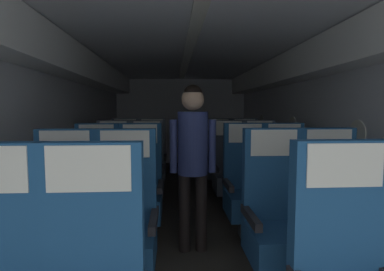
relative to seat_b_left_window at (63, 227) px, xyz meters
The scene contains 19 objects.
ground 1.83m from the seat_b_left_window, 55.30° to the left, with size 3.47×8.24×0.02m, color #3D3833.
fuselage_shell 2.24m from the seat_b_left_window, 59.56° to the left, with size 3.35×7.89×2.17m.
seat_b_left_window is the anchor object (origin of this frame).
seat_b_left_aisle 0.44m from the seat_b_left_window, ahead, with size 0.48×0.50×1.20m.
seat_b_right_aisle 2.00m from the seat_b_left_window, ahead, with size 0.48×0.50×1.20m.
seat_b_right_window 1.56m from the seat_b_left_window, ahead, with size 0.48×0.50×1.20m.
seat_c_left_window 0.92m from the seat_b_left_window, 90.32° to the left, with size 0.48×0.50×1.20m.
seat_c_left_aisle 1.02m from the seat_b_left_window, 64.16° to the left, with size 0.48×0.50×1.20m.
seat_c_right_aisle 2.20m from the seat_b_left_window, 24.76° to the left, with size 0.48×0.50×1.20m.
seat_c_right_window 1.82m from the seat_b_left_window, 30.60° to the left, with size 0.48×0.50×1.20m.
seat_d_left_window 1.85m from the seat_b_left_window, 90.48° to the left, with size 0.48×0.50×1.20m.
seat_d_left_aisle 1.88m from the seat_b_left_window, 76.55° to the left, with size 0.48×0.50×1.20m.
seat_d_right_aisle 2.72m from the seat_b_left_window, 42.65° to the left, with size 0.48×0.50×1.20m.
seat_d_right_window 2.42m from the seat_b_left_window, 49.67° to the left, with size 0.48×0.50×1.20m.
seat_e_left_window 2.76m from the seat_b_left_window, 90.04° to the left, with size 0.48×0.50×1.20m.
seat_e_left_aisle 2.79m from the seat_b_left_window, 80.86° to the left, with size 0.48×0.50×1.20m.
seat_e_right_aisle 3.42m from the seat_b_left_window, 53.88° to the left, with size 0.48×0.50×1.20m.
seat_e_right_window 3.17m from the seat_b_left_window, 60.65° to the left, with size 0.48×0.50×1.20m.
flight_attendant 1.24m from the seat_b_left_window, 31.94° to the left, with size 0.43×0.28×1.57m.
Camera 1 is at (-0.21, 0.36, 1.33)m, focal length 27.68 mm.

